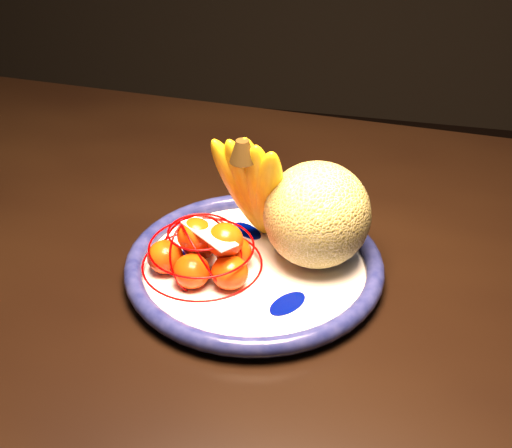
% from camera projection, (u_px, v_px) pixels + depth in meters
% --- Properties ---
extents(dining_table, '(1.64, 1.05, 0.79)m').
position_uv_depth(dining_table, '(333.00, 332.00, 0.93)').
color(dining_table, black).
rests_on(dining_table, ground).
extents(fruit_bowl, '(0.32, 0.32, 0.03)m').
position_uv_depth(fruit_bowl, '(254.00, 266.00, 0.89)').
color(fruit_bowl, white).
rests_on(fruit_bowl, dining_table).
extents(cantaloupe, '(0.13, 0.13, 0.13)m').
position_uv_depth(cantaloupe, '(317.00, 215.00, 0.87)').
color(cantaloupe, olive).
rests_on(cantaloupe, fruit_bowl).
extents(banana_bunch, '(0.12, 0.11, 0.18)m').
position_uv_depth(banana_bunch, '(255.00, 185.00, 0.88)').
color(banana_bunch, yellow).
rests_on(banana_bunch, fruit_bowl).
extents(mandarin_bag, '(0.19, 0.19, 0.09)m').
position_uv_depth(mandarin_bag, '(205.00, 253.00, 0.86)').
color(mandarin_bag, '#F84600').
rests_on(mandarin_bag, fruit_bowl).
extents(price_tag, '(0.08, 0.06, 0.01)m').
position_uv_depth(price_tag, '(209.00, 234.00, 0.83)').
color(price_tag, white).
rests_on(price_tag, mandarin_bag).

